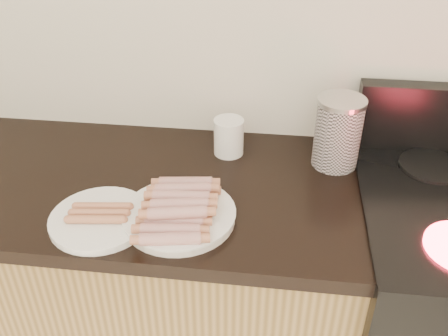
# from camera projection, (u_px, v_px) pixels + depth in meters

# --- Properties ---
(wall_back) EXTENTS (4.00, 0.04, 2.60)m
(wall_back) POSITION_uv_depth(u_px,v_px,m) (225.00, 6.00, 1.39)
(wall_back) COLOR silver
(wall_back) RESTS_ON ground
(cabinet_base) EXTENTS (2.20, 0.59, 0.86)m
(cabinet_base) POSITION_uv_depth(u_px,v_px,m) (8.00, 285.00, 1.68)
(cabinet_base) COLOR olive
(cabinet_base) RESTS_ON floor
(burner_far_left) EXTENTS (0.18, 0.18, 0.01)m
(burner_far_left) POSITION_uv_depth(u_px,v_px,m) (432.00, 166.00, 1.41)
(burner_far_left) COLOR black
(burner_far_left) RESTS_ON stove
(main_plate) EXTENTS (0.36, 0.36, 0.02)m
(main_plate) POSITION_uv_depth(u_px,v_px,m) (179.00, 216.00, 1.23)
(main_plate) COLOR silver
(main_plate) RESTS_ON counter_slab
(side_plate) EXTENTS (0.31, 0.31, 0.02)m
(side_plate) POSITION_uv_depth(u_px,v_px,m) (100.00, 219.00, 1.22)
(side_plate) COLOR white
(side_plate) RESTS_ON counter_slab
(hotdog_pile) EXTENTS (0.14, 0.27, 0.06)m
(hotdog_pile) POSITION_uv_depth(u_px,v_px,m) (178.00, 206.00, 1.21)
(hotdog_pile) COLOR #A02B2D
(hotdog_pile) RESTS_ON main_plate
(plain_sausages) EXTENTS (0.14, 0.09, 0.02)m
(plain_sausages) POSITION_uv_depth(u_px,v_px,m) (99.00, 213.00, 1.21)
(plain_sausages) COLOR #CE5B35
(plain_sausages) RESTS_ON side_plate
(canister) EXTENTS (0.13, 0.13, 0.21)m
(canister) POSITION_uv_depth(u_px,v_px,m) (338.00, 132.00, 1.39)
(canister) COLOR silver
(canister) RESTS_ON counter_slab
(mug) EXTENTS (0.10, 0.10, 0.11)m
(mug) POSITION_uv_depth(u_px,v_px,m) (229.00, 137.00, 1.47)
(mug) COLOR white
(mug) RESTS_ON counter_slab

